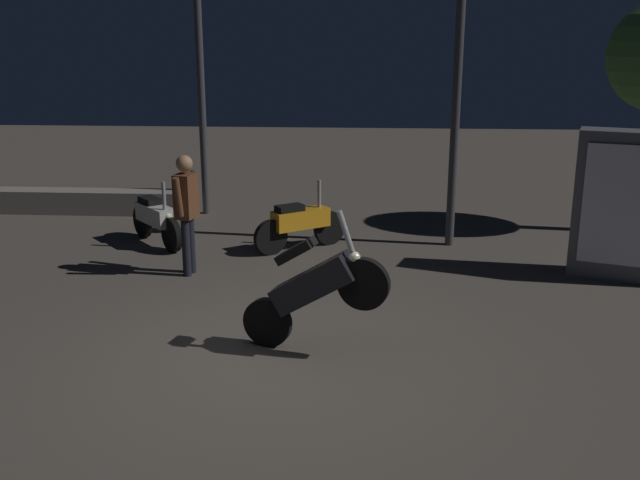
# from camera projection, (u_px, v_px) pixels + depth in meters

# --- Properties ---
(ground_plane) EXTENTS (40.00, 40.00, 0.00)m
(ground_plane) POSITION_uv_depth(u_px,v_px,m) (275.00, 360.00, 7.75)
(ground_plane) COLOR #4C443D
(motorcycle_black_foreground) EXTENTS (1.62, 0.55, 1.63)m
(motorcycle_black_foreground) POSITION_uv_depth(u_px,v_px,m) (314.00, 288.00, 7.73)
(motorcycle_black_foreground) COLOR black
(motorcycle_black_foreground) RESTS_ON ground_plane
(motorcycle_orange_parked_left) EXTENTS (1.41, 1.05, 1.11)m
(motorcycle_orange_parked_left) POSITION_uv_depth(u_px,v_px,m) (300.00, 223.00, 11.62)
(motorcycle_orange_parked_left) COLOR black
(motorcycle_orange_parked_left) RESTS_ON ground_plane
(motorcycle_white_parked_right) EXTENTS (1.17, 1.31, 1.11)m
(motorcycle_white_parked_right) POSITION_uv_depth(u_px,v_px,m) (156.00, 219.00, 11.90)
(motorcycle_white_parked_right) COLOR black
(motorcycle_white_parked_right) RESTS_ON ground_plane
(person_rider_beside) EXTENTS (0.31, 0.67, 1.74)m
(person_rider_beside) POSITION_uv_depth(u_px,v_px,m) (186.00, 204.00, 10.24)
(person_rider_beside) COLOR black
(person_rider_beside) RESTS_ON ground_plane
(streetlamp_near) EXTENTS (0.36, 0.36, 4.58)m
(streetlamp_near) POSITION_uv_depth(u_px,v_px,m) (458.00, 62.00, 11.19)
(streetlamp_near) COLOR #38383D
(streetlamp_near) RESTS_ON ground_plane
(streetlamp_far) EXTENTS (0.36, 0.36, 5.37)m
(streetlamp_far) POSITION_uv_depth(u_px,v_px,m) (199.00, 33.00, 13.17)
(streetlamp_far) COLOR #38383D
(streetlamp_far) RESTS_ON ground_plane
(kiosk_billboard) EXTENTS (1.68, 0.99, 2.10)m
(kiosk_billboard) POSITION_uv_depth(u_px,v_px,m) (634.00, 206.00, 10.07)
(kiosk_billboard) COLOR #595960
(kiosk_billboard) RESTS_ON ground_plane
(planter_wall_low) EXTENTS (3.83, 0.50, 0.45)m
(planter_wall_low) POSITION_uv_depth(u_px,v_px,m) (92.00, 202.00, 14.06)
(planter_wall_low) COLOR gray
(planter_wall_low) RESTS_ON ground_plane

